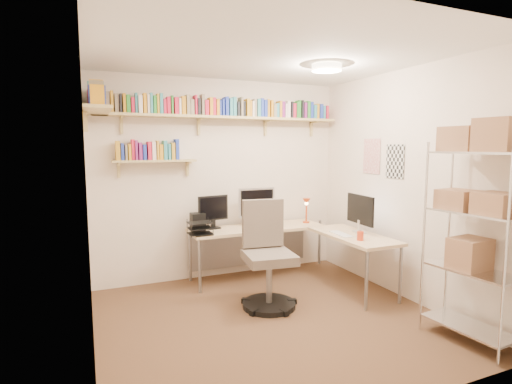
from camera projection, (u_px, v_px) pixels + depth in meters
ground at (272, 319)px, 3.87m from camera, size 3.20×3.20×0.00m
room_shell at (273, 159)px, 3.70m from camera, size 3.24×3.04×2.52m
wall_shelves at (192, 115)px, 4.66m from camera, size 3.12×1.09×0.80m
corner_desk at (273, 230)px, 4.87m from camera, size 2.03×1.68×1.14m
office_chair at (267, 262)px, 4.17m from camera, size 0.58×0.59×1.11m
wire_rack at (477, 195)px, 3.28m from camera, size 0.42×0.77×1.89m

